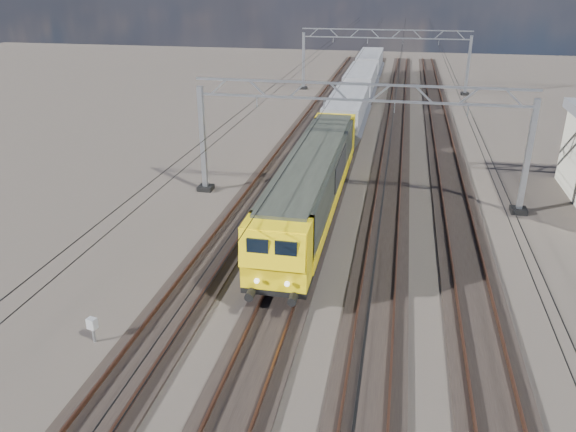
% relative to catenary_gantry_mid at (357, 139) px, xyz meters
% --- Properties ---
extents(ground, '(160.00, 160.00, 0.00)m').
position_rel_catenary_gantry_mid_xyz_m(ground, '(-0.00, -4.00, -3.91)').
color(ground, black).
rests_on(ground, ground).
extents(track_outer_west, '(2.60, 140.00, 0.30)m').
position_rel_catenary_gantry_mid_xyz_m(track_outer_west, '(-6.00, -4.00, -3.83)').
color(track_outer_west, black).
rests_on(track_outer_west, ground).
extents(track_loco, '(2.60, 140.00, 0.30)m').
position_rel_catenary_gantry_mid_xyz_m(track_loco, '(-2.00, -4.00, -3.83)').
color(track_loco, black).
rests_on(track_loco, ground).
extents(track_inner_east, '(2.60, 140.00, 0.30)m').
position_rel_catenary_gantry_mid_xyz_m(track_inner_east, '(2.00, -4.00, -3.83)').
color(track_inner_east, black).
rests_on(track_inner_east, ground).
extents(track_outer_east, '(2.60, 140.00, 0.30)m').
position_rel_catenary_gantry_mid_xyz_m(track_outer_east, '(6.00, -4.00, -3.83)').
color(track_outer_east, black).
rests_on(track_outer_east, ground).
extents(catenary_gantry_mid, '(19.90, 0.90, 7.11)m').
position_rel_catenary_gantry_mid_xyz_m(catenary_gantry_mid, '(0.00, 0.00, 0.00)').
color(catenary_gantry_mid, '#979CA5').
rests_on(catenary_gantry_mid, ground).
extents(catenary_gantry_far, '(19.90, 0.90, 7.11)m').
position_rel_catenary_gantry_mid_xyz_m(catenary_gantry_far, '(0.00, 36.00, 0.00)').
color(catenary_gantry_far, '#979CA5').
rests_on(catenary_gantry_far, ground).
extents(overhead_wires, '(12.03, 140.00, 0.53)m').
position_rel_catenary_gantry_mid_xyz_m(overhead_wires, '(-0.00, 4.00, 1.84)').
color(overhead_wires, black).
rests_on(overhead_wires, ground).
extents(locomotive, '(2.76, 21.10, 3.62)m').
position_rel_catenary_gantry_mid_xyz_m(locomotive, '(-2.00, -3.45, -1.58)').
color(locomotive, black).
rests_on(locomotive, ground).
extents(hopper_wagon_lead, '(3.38, 13.00, 3.25)m').
position_rel_catenary_gantry_mid_xyz_m(hopper_wagon_lead, '(-2.00, 14.25, -1.67)').
color(hopper_wagon_lead, black).
rests_on(hopper_wagon_lead, ground).
extents(hopper_wagon_mid, '(3.38, 13.00, 3.25)m').
position_rel_catenary_gantry_mid_xyz_m(hopper_wagon_mid, '(-2.00, 28.45, -1.67)').
color(hopper_wagon_mid, black).
rests_on(hopper_wagon_mid, ground).
extents(hopper_wagon_third, '(3.38, 13.00, 3.25)m').
position_rel_catenary_gantry_mid_xyz_m(hopper_wagon_third, '(-2.00, 42.65, -1.67)').
color(hopper_wagon_third, black).
rests_on(hopper_wagon_third, ground).
extents(trackside_cabinet, '(0.39, 0.32, 1.02)m').
position_rel_catenary_gantry_mid_xyz_m(trackside_cabinet, '(-8.21, -16.32, -3.15)').
color(trackside_cabinet, '#979CA5').
rests_on(trackside_cabinet, ground).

